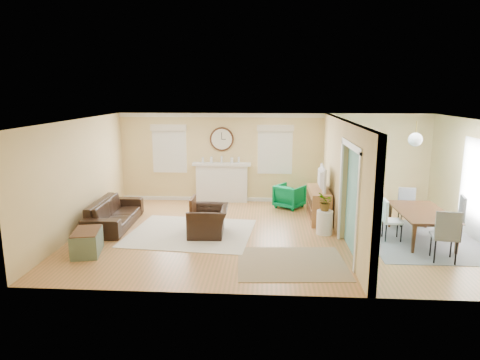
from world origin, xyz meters
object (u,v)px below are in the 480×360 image
at_px(credenza, 319,205).
at_px(eames_chair, 208,221).
at_px(sofa, 114,213).
at_px(dining_table, 422,225).
at_px(green_chair, 290,196).

bearing_deg(credenza, eames_chair, -153.42).
distance_m(sofa, credenza, 5.07).
relative_size(sofa, dining_table, 1.18).
height_order(sofa, dining_table, dining_table).
distance_m(eames_chair, credenza, 2.95).
xyz_separation_m(sofa, credenza, (5.00, 0.80, 0.08)).
distance_m(sofa, dining_table, 7.13).
bearing_deg(dining_table, sofa, 85.41).
height_order(sofa, green_chair, green_chair).
distance_m(sofa, eames_chair, 2.42).
height_order(eames_chair, green_chair, eames_chair).
height_order(green_chair, credenza, credenza).
xyz_separation_m(sofa, green_chair, (4.33, 1.95, 0.00)).
relative_size(sofa, credenza, 1.56).
bearing_deg(sofa, dining_table, -96.39).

